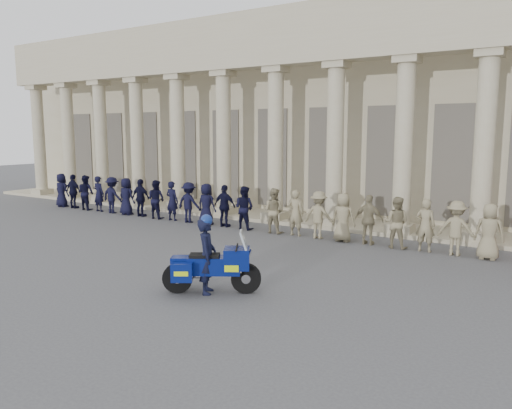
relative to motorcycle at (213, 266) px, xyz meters
The scene contains 5 objects.
ground 2.29m from the motorcycle, 160.40° to the left, with size 90.00×90.00×0.00m, color #49494C.
building 16.09m from the motorcycle, 97.61° to the left, with size 40.00×12.50×9.00m.
officer_rank 8.25m from the motorcycle, 124.75° to the left, with size 20.34×0.63×1.67m.
motorcycle is the anchor object (origin of this frame).
rider 0.31m from the motorcycle, 147.41° to the right, with size 0.70×0.77×1.86m.
Camera 1 is at (8.89, -9.69, 3.72)m, focal length 35.00 mm.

